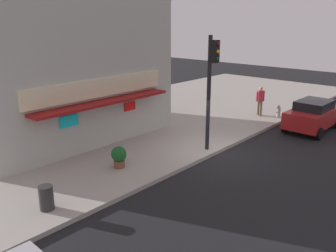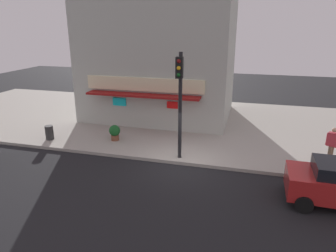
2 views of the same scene
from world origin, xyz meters
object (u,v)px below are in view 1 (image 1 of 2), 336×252
(parked_car_red, at_px, (313,115))
(potted_plant_by_doorway, at_px, (119,156))
(trash_can, at_px, (46,198))
(fire_hydrant, at_px, (278,111))
(pedestrian, at_px, (260,100))
(traffic_light, at_px, (211,79))

(parked_car_red, bearing_deg, potted_plant_by_doorway, 161.10)
(trash_can, relative_size, potted_plant_by_doorway, 0.90)
(fire_hydrant, xyz_separation_m, trash_can, (-15.36, 0.51, 0.05))
(trash_can, distance_m, parked_car_red, 14.86)
(trash_can, xyz_separation_m, pedestrian, (14.86, 0.52, 0.61))
(traffic_light, bearing_deg, pedestrian, 9.60)
(fire_hydrant, distance_m, trash_can, 15.37)
(fire_hydrant, bearing_deg, traffic_light, -178.79)
(fire_hydrant, distance_m, potted_plant_by_doorway, 11.73)
(traffic_light, relative_size, pedestrian, 2.82)
(traffic_light, height_order, potted_plant_by_doorway, traffic_light)
(trash_can, relative_size, parked_car_red, 0.20)
(trash_can, height_order, parked_car_red, parked_car_red)
(traffic_light, xyz_separation_m, parked_car_red, (6.74, -2.21, -2.60))
(fire_hydrant, height_order, potted_plant_by_doorway, potted_plant_by_doorway)
(fire_hydrant, relative_size, parked_car_red, 0.19)
(traffic_light, distance_m, pedestrian, 7.49)
(pedestrian, distance_m, potted_plant_by_doorway, 11.17)
(pedestrian, height_order, potted_plant_by_doorway, pedestrian)
(fire_hydrant, relative_size, pedestrian, 0.40)
(traffic_light, xyz_separation_m, fire_hydrant, (7.53, 0.16, -2.95))
(parked_car_red, bearing_deg, trash_can, 168.80)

